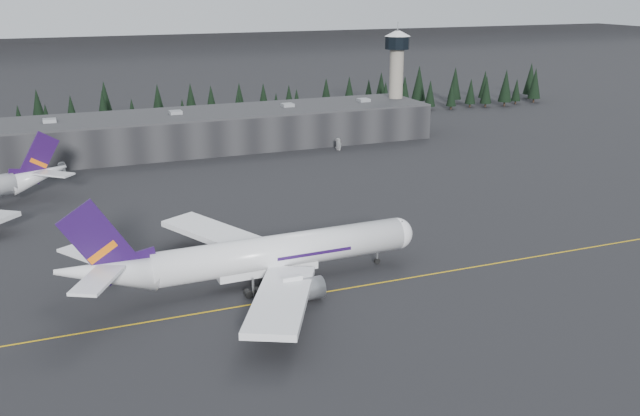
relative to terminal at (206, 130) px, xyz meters
name	(u,v)px	position (x,y,z in m)	size (l,w,h in m)	color
ground	(359,282)	(0.00, -125.00, -6.30)	(1400.00, 1400.00, 0.00)	black
taxiline	(363,286)	(0.00, -127.00, -6.29)	(400.00, 0.40, 0.02)	gold
terminal	(206,130)	(0.00, 0.00, 0.00)	(160.00, 30.00, 12.60)	black
control_tower	(396,70)	(75.00, 3.00, 17.11)	(10.00, 10.00, 37.70)	gray
treeline	(184,110)	(0.00, 37.00, 1.20)	(360.00, 20.00, 15.00)	black
mountain_ridge	(64,23)	(0.00, 875.00, -6.30)	(4400.00, 900.00, 420.00)	white
jet_main	(252,257)	(-19.42, -118.76, -0.51)	(69.81, 64.42, 20.52)	white
gse_vehicle_a	(62,175)	(-48.54, -21.66, -5.66)	(2.13, 4.61, 1.28)	white
gse_vehicle_b	(339,148)	(41.08, -20.60, -5.56)	(1.74, 4.32, 1.47)	silver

